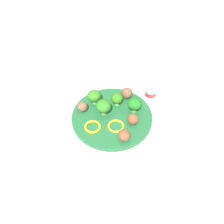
% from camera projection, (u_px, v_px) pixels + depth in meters
% --- Properties ---
extents(ground_plane, '(4.00, 4.00, 0.00)m').
position_uv_depth(ground_plane, '(112.00, 119.00, 0.99)').
color(ground_plane, silver).
extents(plate, '(0.28, 0.28, 0.02)m').
position_uv_depth(plate, '(112.00, 117.00, 0.99)').
color(plate, '#236638').
rests_on(plate, ground_plane).
extents(broccoli_floret_front_right, '(0.04, 0.04, 0.05)m').
position_uv_depth(broccoli_floret_front_right, '(117.00, 99.00, 1.00)').
color(broccoli_floret_front_right, '#9DCF75').
rests_on(broccoli_floret_front_right, plate).
extents(broccoli_floret_near_rim, '(0.05, 0.05, 0.06)m').
position_uv_depth(broccoli_floret_near_rim, '(135.00, 104.00, 0.97)').
color(broccoli_floret_near_rim, '#9FC471').
rests_on(broccoli_floret_near_rim, plate).
extents(broccoli_floret_back_right, '(0.05, 0.05, 0.06)m').
position_uv_depth(broccoli_floret_back_right, '(94.00, 96.00, 1.00)').
color(broccoli_floret_back_right, '#A5CC7D').
rests_on(broccoli_floret_back_right, plate).
extents(broccoli_floret_far_rim, '(0.05, 0.05, 0.06)m').
position_uv_depth(broccoli_floret_far_rim, '(103.00, 106.00, 0.96)').
color(broccoli_floret_far_rim, '#97C06F').
rests_on(broccoli_floret_far_rim, plate).
extents(meatball_center, '(0.04, 0.04, 0.04)m').
position_uv_depth(meatball_center, '(83.00, 107.00, 0.99)').
color(meatball_center, brown).
rests_on(meatball_center, plate).
extents(meatball_front_left, '(0.04, 0.04, 0.04)m').
position_uv_depth(meatball_front_left, '(124.00, 135.00, 0.90)').
color(meatball_front_left, brown).
rests_on(meatball_front_left, plate).
extents(meatball_far_rim, '(0.04, 0.04, 0.04)m').
position_uv_depth(meatball_far_rim, '(133.00, 119.00, 0.95)').
color(meatball_far_rim, brown).
rests_on(meatball_far_rim, plate).
extents(meatball_back_left, '(0.04, 0.04, 0.04)m').
position_uv_depth(meatball_back_left, '(127.00, 93.00, 1.03)').
color(meatball_back_left, brown).
rests_on(meatball_back_left, plate).
extents(pepper_ring_front_right, '(0.08, 0.08, 0.01)m').
position_uv_depth(pepper_ring_front_right, '(93.00, 127.00, 0.94)').
color(pepper_ring_front_right, yellow).
rests_on(pepper_ring_front_right, plate).
extents(pepper_ring_mid_left, '(0.07, 0.07, 0.01)m').
position_uv_depth(pepper_ring_mid_left, '(116.00, 126.00, 0.95)').
color(pepper_ring_mid_left, yellow).
rests_on(pepper_ring_mid_left, plate).
extents(napkin, '(0.18, 0.13, 0.01)m').
position_uv_depth(napkin, '(58.00, 164.00, 0.87)').
color(napkin, white).
rests_on(napkin, ground_plane).
extents(fork, '(0.12, 0.02, 0.01)m').
position_uv_depth(fork, '(59.00, 169.00, 0.85)').
color(fork, silver).
rests_on(fork, napkin).
extents(knife, '(0.15, 0.02, 0.01)m').
position_uv_depth(knife, '(52.00, 161.00, 0.87)').
color(knife, white).
rests_on(knife, napkin).
extents(yogurt_bottle, '(0.04, 0.04, 0.07)m').
position_uv_depth(yogurt_bottle, '(151.00, 92.00, 1.04)').
color(yogurt_bottle, white).
rests_on(yogurt_bottle, ground_plane).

